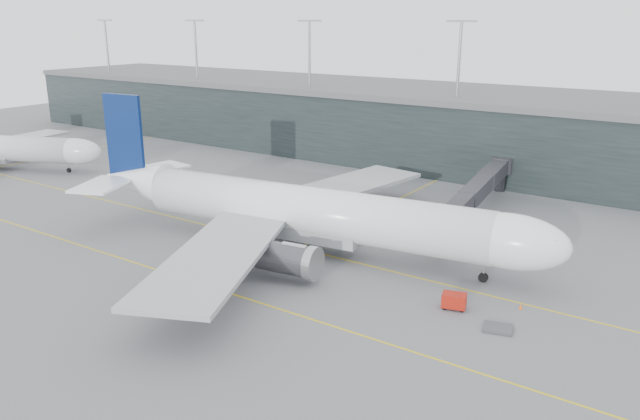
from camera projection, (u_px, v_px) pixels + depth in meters
The scene contains 17 objects.
ground at pixel (287, 233), 89.98m from camera, with size 320.00×320.00×0.00m, color #525256.
taxiline_a at pixel (270, 241), 86.82m from camera, with size 160.00×0.25×0.02m, color gold.
taxiline_b at pixel (185, 279), 74.22m from camera, with size 160.00×0.25×0.02m, color gold.
taxiline_lead_main at pixel (384, 206), 103.03m from camera, with size 0.25×60.00×0.02m, color gold.
taxiline_lead_adj at pixel (85, 150), 146.30m from camera, with size 0.25×60.00×0.02m, color gold.
terminal at pixel (451, 126), 133.43m from camera, with size 240.00×36.00×29.00m.
main_aircraft at pixel (307, 212), 81.86m from camera, with size 68.06×63.43×19.09m.
jet_bridge at pixel (485, 189), 95.83m from camera, with size 8.49×42.89×6.11m.
gse_cart at pixel (454, 300), 66.33m from camera, with size 2.86×2.22×1.72m.
baggage_dolly at pixel (498, 328), 62.06m from camera, with size 2.87×2.29×0.29m, color #3D3E43.
uld_a at pixel (298, 204), 101.24m from camera, with size 2.30×2.09×1.70m.
uld_b at pixel (322, 208), 98.91m from camera, with size 1.79×1.44×1.61m.
uld_c at pixel (321, 208), 98.62m from camera, with size 2.57×2.33×1.92m.
cone_nose at pixel (521, 306), 66.42m from camera, with size 0.40×0.40×0.63m, color #FE5F0E.
cone_wing_stbd at pixel (226, 291), 70.05m from camera, with size 0.46×0.46×0.73m, color #EE580D.
cone_wing_port at pixel (382, 226), 91.89m from camera, with size 0.44×0.44×0.70m, color #D2590B.
cone_tail at pixel (194, 238), 87.02m from camera, with size 0.47×0.47×0.74m, color #D9490C.
Camera 1 is at (52.04, -67.38, 29.70)m, focal length 35.00 mm.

